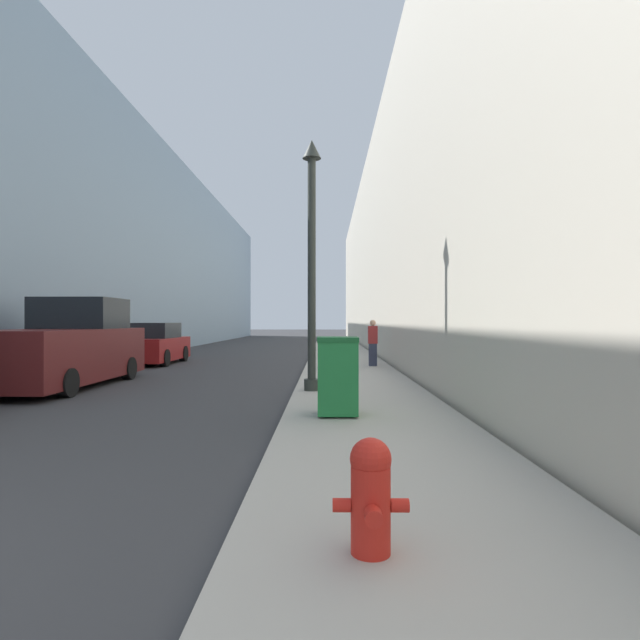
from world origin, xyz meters
TOP-DOWN VIEW (x-y plane):
  - sidewalk_right at (5.04, 18.00)m, footprint 2.95×60.00m
  - building_left_glass at (-10.52, 26.00)m, footprint 12.00×60.00m
  - building_right_stone at (12.61, 26.00)m, footprint 12.00×60.00m
  - fire_hydrant at (4.57, 1.20)m, footprint 0.50×0.39m
  - trash_bin at (4.47, 6.03)m, footprint 0.66×0.69m
  - lamppost at (3.96, 8.95)m, footprint 0.42×0.42m
  - pickup_truck at (-2.40, 10.57)m, footprint 2.29×5.47m
  - parked_sedan_near at (-2.53, 17.37)m, footprint 1.98×4.02m
  - pedestrian_on_sidewalk at (5.89, 15.04)m, footprint 0.32×0.21m

SIDE VIEW (x-z plane):
  - sidewalk_right at x=5.04m, z-range 0.00..0.13m
  - fire_hydrant at x=4.57m, z-range 0.15..0.91m
  - parked_sedan_near at x=-2.53m, z-range -0.06..1.55m
  - trash_bin at x=4.47m, z-range 0.15..1.43m
  - pedestrian_on_sidewalk at x=5.89m, z-range 0.14..1.72m
  - pickup_truck at x=-2.40m, z-range -0.17..2.12m
  - lamppost at x=3.96m, z-range 0.41..5.97m
  - building_right_stone at x=12.61m, z-range 0.00..11.12m
  - building_left_glass at x=-10.52m, z-range 0.00..11.50m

